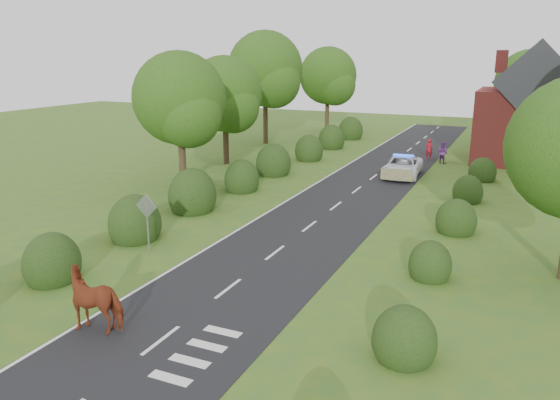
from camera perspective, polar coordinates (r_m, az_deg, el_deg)
The scene contains 16 objects.
ground at distance 19.91m, azimuth -5.43°, elevation -9.25°, with size 120.00×120.00×0.00m, color #356427.
road at distance 33.04m, azimuth 7.51°, elevation 0.65°, with size 6.00×70.00×0.02m, color black.
road_markings at distance 31.63m, azimuth 3.64°, elevation 0.12°, with size 4.96×70.00×0.01m.
hedgerow_left at distance 32.39m, azimuth -5.28°, elevation 1.77°, with size 2.75×50.41×3.00m.
hedgerow_right at distance 28.07m, azimuth 18.21°, elevation -1.46°, with size 2.10×45.78×2.10m.
tree_left_a at distance 33.51m, azimuth -10.23°, elevation 10.00°, with size 5.74×5.60×8.38m.
tree_left_b at distance 41.09m, azimuth -5.59°, elevation 10.65°, with size 5.74×5.60×8.07m.
tree_left_c at distance 50.50m, azimuth -1.33°, elevation 13.23°, with size 6.97×6.80×10.22m.
tree_left_d at distance 58.86m, azimuth 5.22°, elevation 12.57°, with size 6.15×6.00×8.89m.
tree_right_c at distance 53.60m, azimuth 24.90°, elevation 10.70°, with size 6.15×6.00×8.58m.
road_sign at distance 23.56m, azimuth -13.74°, elevation -1.44°, with size 1.06×0.08×2.53m.
house at distance 45.89m, azimuth 24.93°, elevation 8.22°, with size 8.00×7.40×9.17m.
cow at distance 17.88m, azimuth -18.48°, elevation -10.11°, with size 1.20×2.27×1.61m, color brown.
police_van at distance 38.28m, azimuth 12.70°, elevation 3.44°, with size 2.54×5.09×1.52m.
pedestrian_red at distance 45.18m, azimuth 15.30°, elevation 5.17°, with size 0.58×0.38×1.60m, color maroon.
pedestrian_purple at distance 43.66m, azimuth 16.64°, elevation 4.77°, with size 0.81×0.63×1.66m, color #67307F.
Camera 1 is at (9.13, -15.68, 8.19)m, focal length 35.00 mm.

